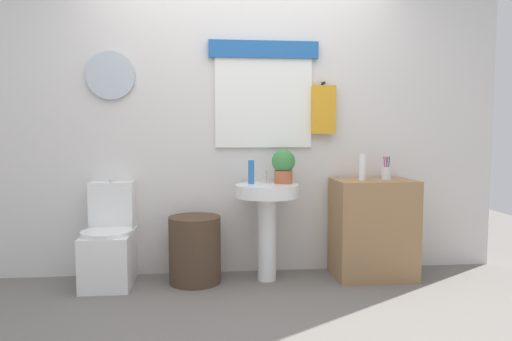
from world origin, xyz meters
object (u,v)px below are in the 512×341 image
Objects in this scene: laundry_hamper at (195,249)px; potted_plant at (283,165)px; toilet at (110,245)px; soap_bottle at (251,172)px; wooden_cabinet at (373,228)px; toothbrush_cup at (386,173)px; pedestal_sink at (267,209)px; lotion_bottle at (362,167)px.

laundry_hamper is 0.97m from potted_plant.
soap_bottle is (1.11, 0.01, 0.56)m from toilet.
laundry_hamper is at bearing 180.00° from wooden_cabinet.
toothbrush_cup is at bearing 10.09° from wooden_cabinet.
potted_plant reaches higher than laundry_hamper.
pedestal_sink is 2.81× the size of potted_plant.
toilet is at bearing 179.57° from toothbrush_cup.
toothbrush_cup is (0.84, -0.04, -0.06)m from potted_plant.
pedestal_sink is 4.08× the size of soap_bottle.
potted_plant is (0.71, 0.06, 0.66)m from laundry_hamper.
toilet is 0.66m from laundry_hamper.
pedestal_sink is 0.37m from potted_plant.
wooden_cabinet is at bearing 19.81° from lotion_bottle.
potted_plant is at bearing 23.20° from pedestal_sink.
lotion_bottle is at bearing -164.94° from toothbrush_cup.
laundry_hamper is 1.91× the size of potted_plant.
toilet reaches higher than wooden_cabinet.
lotion_bottle is at bearing -2.20° from toilet.
toilet is 1.05× the size of pedestal_sink.
toothbrush_cup is at bearing 1.15° from pedestal_sink.
potted_plant is 1.32× the size of lotion_bottle.
toothbrush_cup is (1.55, 0.02, 0.59)m from laundry_hamper.
lotion_bottle is (0.76, -0.04, 0.33)m from pedestal_sink.
pedestal_sink is at bearing -178.85° from toothbrush_cup.
laundry_hamper is 1.48m from lotion_bottle.
wooden_cabinet reaches higher than laundry_hamper.
laundry_hamper is at bearing -175.18° from potted_plant.
soap_bottle is (-0.12, 0.05, 0.29)m from pedestal_sink.
pedestal_sink is at bearing -22.62° from soap_bottle.
potted_plant is at bearing 177.26° from toothbrush_cup.
potted_plant reaches higher than pedestal_sink.
potted_plant is (0.14, 0.06, 0.34)m from pedestal_sink.
wooden_cabinet is 4.23× the size of soap_bottle.
pedestal_sink is 4.16× the size of toothbrush_cup.
toilet reaches higher than pedestal_sink.
pedestal_sink is (1.23, -0.04, 0.27)m from toilet.
soap_bottle reaches higher than wooden_cabinet.
potted_plant reaches higher than soap_bottle.
toilet is at bearing -179.01° from potted_plant.
wooden_cabinet is (2.10, -0.04, 0.10)m from toilet.
lotion_bottle reaches higher than wooden_cabinet.
toothbrush_cup is at bearing 15.06° from lotion_bottle.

